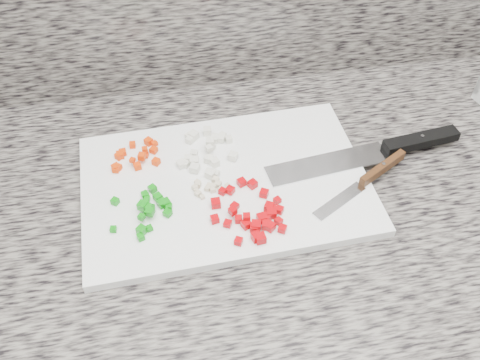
# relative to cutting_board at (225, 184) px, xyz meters

# --- Properties ---
(cabinet) EXTENTS (3.92, 0.62, 0.86)m
(cabinet) POSITION_rel_cutting_board_xyz_m (0.11, -0.02, -0.48)
(cabinet) COLOR white
(cabinet) RESTS_ON ground
(countertop) EXTENTS (3.96, 0.64, 0.04)m
(countertop) POSITION_rel_cutting_board_xyz_m (0.11, -0.02, -0.03)
(countertop) COLOR slate
(countertop) RESTS_ON cabinet
(cutting_board) EXTENTS (0.46, 0.32, 0.01)m
(cutting_board) POSITION_rel_cutting_board_xyz_m (0.00, 0.00, 0.00)
(cutting_board) COLOR white
(cutting_board) RESTS_ON countertop
(carrot_pile) EXTENTS (0.08, 0.07, 0.02)m
(carrot_pile) POSITION_rel_cutting_board_xyz_m (-0.14, 0.08, 0.01)
(carrot_pile) COLOR #E13704
(carrot_pile) RESTS_ON cutting_board
(onion_pile) EXTENTS (0.10, 0.12, 0.02)m
(onion_pile) POSITION_rel_cutting_board_xyz_m (-0.02, 0.06, 0.01)
(onion_pile) COLOR silver
(onion_pile) RESTS_ON cutting_board
(green_pepper_pile) EXTENTS (0.09, 0.10, 0.02)m
(green_pepper_pile) POSITION_rel_cutting_board_xyz_m (-0.12, -0.04, 0.02)
(green_pepper_pile) COLOR #0C850E
(green_pepper_pile) RESTS_ON cutting_board
(red_pepper_pile) EXTENTS (0.11, 0.13, 0.02)m
(red_pepper_pile) POSITION_rel_cutting_board_xyz_m (0.03, -0.08, 0.01)
(red_pepper_pile) COLOR #B70208
(red_pepper_pile) RESTS_ON cutting_board
(garlic_pile) EXTENTS (0.06, 0.04, 0.01)m
(garlic_pile) POSITION_rel_cutting_board_xyz_m (-0.03, -0.01, 0.01)
(garlic_pile) COLOR beige
(garlic_pile) RESTS_ON cutting_board
(chef_knife) EXTENTS (0.34, 0.08, 0.02)m
(chef_knife) POSITION_rel_cutting_board_xyz_m (0.28, 0.02, 0.01)
(chef_knife) COLOR silver
(chef_knife) RESTS_ON cutting_board
(paring_knife) EXTENTS (0.18, 0.11, 0.02)m
(paring_knife) POSITION_rel_cutting_board_xyz_m (0.23, -0.04, 0.01)
(paring_knife) COLOR silver
(paring_knife) RESTS_ON cutting_board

